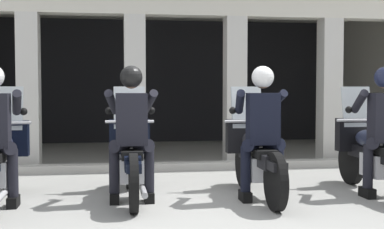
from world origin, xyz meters
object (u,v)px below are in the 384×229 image
motorcycle_center_right (256,155)px  motorcycle_far_right (372,153)px  police_officer_far_right (384,120)px  motorcycle_far_left (0,159)px  police_officer_center_right (262,121)px  motorcycle_center_left (131,156)px  police_officer_center_left (131,122)px

motorcycle_center_right → motorcycle_far_right: 1.52m
motorcycle_center_right → police_officer_far_right: police_officer_far_right is taller
motorcycle_far_left → police_officer_center_right: size_ratio=1.29×
motorcycle_center_left → motorcycle_center_right: bearing=-7.0°
motorcycle_far_right → police_officer_far_right: 0.52m
motorcycle_far_left → police_officer_center_left: bearing=-6.3°
motorcycle_far_left → motorcycle_center_left: size_ratio=1.00×
police_officer_center_left → police_officer_center_right: same height
motorcycle_far_right → police_officer_far_right: (-0.00, -0.28, 0.44)m
police_officer_center_left → police_officer_center_right: size_ratio=1.00×
police_officer_center_left → police_officer_far_right: (3.04, -0.15, 0.00)m
motorcycle_far_left → motorcycle_far_right: same height
police_officer_center_left → motorcycle_far_left: bearing=168.9°
police_officer_center_right → motorcycle_far_right: (1.52, 0.27, -0.44)m
police_officer_center_left → motorcycle_center_right: (1.52, 0.15, -0.44)m
motorcycle_center_left → motorcycle_far_right: 3.04m
motorcycle_center_left → motorcycle_far_right: same height
motorcycle_center_right → police_officer_far_right: 1.61m
police_officer_center_left → motorcycle_far_right: 3.07m
motorcycle_center_left → police_officer_center_left: size_ratio=1.29×
motorcycle_far_left → police_officer_far_right: police_officer_far_right is taller
police_officer_far_right → motorcycle_far_left: bearing=177.5°
police_officer_far_right → police_officer_center_right: bearing=-178.1°
police_officer_center_left → police_officer_center_right: 1.52m
motorcycle_far_right → police_officer_center_left: bearing=-175.1°
motorcycle_center_left → motorcycle_center_right: 1.52m
police_officer_center_left → police_officer_center_right: (1.52, -0.13, 0.00)m
police_officer_center_left → motorcycle_center_left: bearing=87.8°
police_officer_center_right → motorcycle_far_right: size_ratio=0.78×
police_officer_center_right → motorcycle_far_right: police_officer_center_right is taller
police_officer_center_right → motorcycle_center_left: bearing=165.3°
police_officer_center_right → motorcycle_far_left: bearing=173.6°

